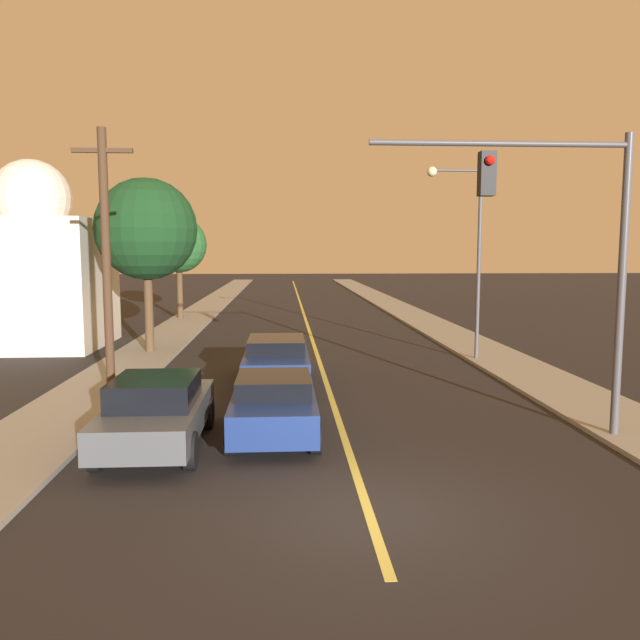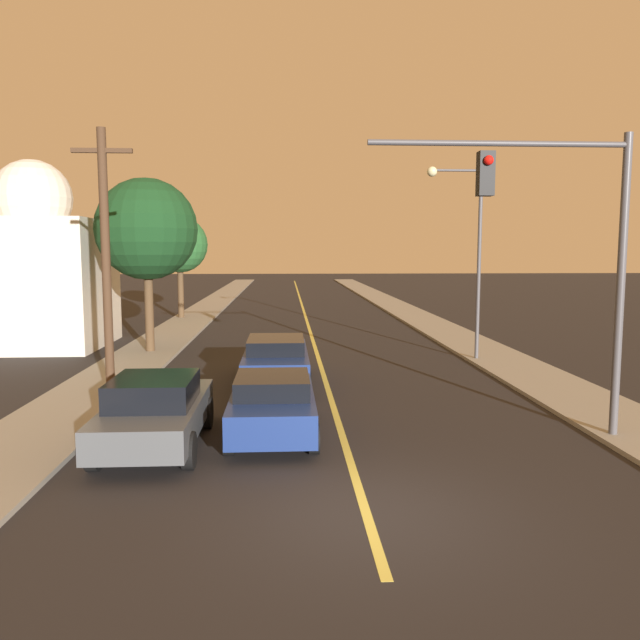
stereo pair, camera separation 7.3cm
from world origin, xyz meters
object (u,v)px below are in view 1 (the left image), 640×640
(traffic_signal_mast, at_px, (566,231))
(utility_pole_left, at_px, (106,258))
(streetlamp_right, at_px, (466,236))
(tree_left_far, at_px, (146,230))
(domed_building_left, at_px, (36,270))
(car_outer_lane_front, at_px, (157,411))
(tree_left_near, at_px, (179,245))
(car_near_lane_front, at_px, (274,404))
(car_near_lane_second, at_px, (276,360))

(traffic_signal_mast, relative_size, utility_pole_left, 0.89)
(streetlamp_right, distance_m, tree_left_far, 12.17)
(utility_pole_left, bearing_deg, tree_left_far, 94.03)
(streetlamp_right, xyz_separation_m, domed_building_left, (-17.05, 4.52, -1.35))
(streetlamp_right, height_order, utility_pole_left, utility_pole_left)
(streetlamp_right, bearing_deg, utility_pole_left, -155.26)
(domed_building_left, bearing_deg, utility_pole_left, -59.98)
(car_outer_lane_front, xyz_separation_m, tree_left_near, (-3.49, 24.45, 3.61))
(tree_left_far, bearing_deg, streetlamp_right, -11.12)
(utility_pole_left, relative_size, domed_building_left, 0.92)
(car_outer_lane_front, bearing_deg, utility_pole_left, 115.84)
(traffic_signal_mast, height_order, domed_building_left, domed_building_left)
(car_near_lane_front, height_order, car_outer_lane_front, car_outer_lane_front)
(tree_left_far, bearing_deg, traffic_signal_mast, -46.83)
(car_near_lane_front, relative_size, utility_pole_left, 0.57)
(traffic_signal_mast, relative_size, tree_left_far, 0.95)
(car_outer_lane_front, bearing_deg, car_near_lane_second, 68.11)
(tree_left_near, xyz_separation_m, domed_building_left, (-4.29, -10.28, -1.13))
(streetlamp_right, bearing_deg, domed_building_left, 165.15)
(tree_left_far, bearing_deg, utility_pole_left, -85.97)
(utility_pole_left, relative_size, tree_left_near, 1.21)
(utility_pole_left, distance_m, tree_left_near, 20.11)
(utility_pole_left, relative_size, tree_left_far, 1.06)
(car_near_lane_second, height_order, streetlamp_right, streetlamp_right)
(streetlamp_right, distance_m, domed_building_left, 17.69)
(tree_left_far, distance_m, domed_building_left, 5.79)
(car_near_lane_front, bearing_deg, streetlamp_right, 52.54)
(car_outer_lane_front, xyz_separation_m, traffic_signal_mast, (8.53, 0.06, 3.71))
(domed_building_left, bearing_deg, tree_left_near, 67.34)
(car_near_lane_front, relative_size, streetlamp_right, 0.59)
(streetlamp_right, height_order, domed_building_left, domed_building_left)
(car_outer_lane_front, relative_size, domed_building_left, 0.56)
(car_near_lane_second, relative_size, tree_left_near, 0.83)
(tree_left_near, relative_size, domed_building_left, 0.76)
(utility_pole_left, height_order, tree_left_far, utility_pole_left)
(car_near_lane_front, distance_m, car_outer_lane_front, 2.51)
(car_near_lane_front, height_order, utility_pole_left, utility_pole_left)
(car_outer_lane_front, height_order, domed_building_left, domed_building_left)
(utility_pole_left, bearing_deg, car_near_lane_second, 19.29)
(traffic_signal_mast, bearing_deg, utility_pole_left, 157.84)
(car_near_lane_front, bearing_deg, car_near_lane_second, 90.00)
(car_near_lane_front, bearing_deg, car_outer_lane_front, -163.79)
(car_near_lane_second, distance_m, traffic_signal_mast, 9.30)
(streetlamp_right, height_order, tree_left_near, streetlamp_right)
(car_outer_lane_front, xyz_separation_m, tree_left_far, (-2.67, 12.00, 4.10))
(car_outer_lane_front, height_order, streetlamp_right, streetlamp_right)
(car_near_lane_front, xyz_separation_m, car_outer_lane_front, (-2.41, -0.70, 0.06))
(tree_left_near, bearing_deg, utility_pole_left, -86.13)
(tree_left_far, bearing_deg, car_near_lane_second, -49.83)
(car_outer_lane_front, distance_m, streetlamp_right, 13.92)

